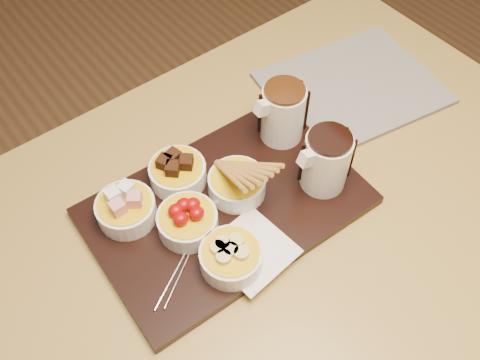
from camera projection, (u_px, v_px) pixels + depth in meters
ground at (257, 352)px, 1.54m from camera, size 5.00×5.00×0.00m
dining_table at (266, 236)px, 1.02m from camera, size 1.20×0.80×0.75m
serving_board at (226, 206)px, 0.93m from camera, size 0.47×0.32×0.02m
napkin at (251, 250)px, 0.86m from camera, size 0.13×0.13×0.00m
bowl_marshmallows at (126, 210)px, 0.89m from camera, size 0.10×0.10×0.04m
bowl_cake at (178, 173)px, 0.93m from camera, size 0.10×0.10×0.04m
bowl_strawberries at (188, 222)px, 0.87m from camera, size 0.10×0.10×0.04m
bowl_biscotti at (237, 185)px, 0.92m from camera, size 0.10×0.10×0.04m
bowl_bananas at (231, 258)px, 0.83m from camera, size 0.10×0.10×0.04m
pitcher_dark_chocolate at (326, 162)px, 0.90m from camera, size 0.08×0.08×0.11m
pitcher_milk_chocolate at (283, 114)px, 0.97m from camera, size 0.08×0.08×0.11m
fondue_skewers at (191, 241)px, 0.87m from camera, size 0.16×0.24×0.01m
newspaper at (352, 88)px, 1.11m from camera, size 0.38×0.33×0.01m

